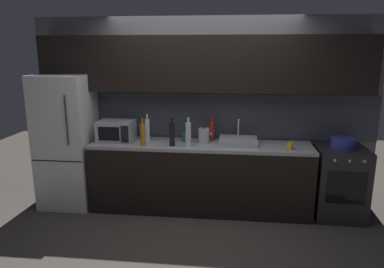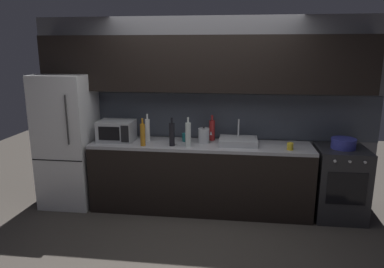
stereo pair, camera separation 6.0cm
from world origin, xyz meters
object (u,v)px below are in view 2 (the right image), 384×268
at_px(kettle, 204,136).
at_px(wine_bottle_white, 148,130).
at_px(mug_teal, 185,137).
at_px(wine_bottle_red, 212,130).
at_px(wine_bottle_clear, 188,134).
at_px(mug_yellow, 290,146).
at_px(refrigerator, 68,140).
at_px(microwave, 117,131).
at_px(cooking_pot, 343,143).
at_px(wine_bottle_dark, 172,134).
at_px(oven_range, 339,183).
at_px(wine_bottle_amber, 143,134).

xyz_separation_m(kettle, wine_bottle_white, (-0.74, 0.00, 0.06)).
height_order(kettle, mug_teal, kettle).
relative_size(wine_bottle_red, mug_teal, 3.11).
xyz_separation_m(wine_bottle_clear, mug_yellow, (1.24, 0.01, -0.11)).
distance_m(refrigerator, kettle, 1.84).
distance_m(microwave, mug_yellow, 2.22).
bearing_deg(wine_bottle_white, microwave, -175.73).
relative_size(mug_teal, cooking_pot, 0.37).
bearing_deg(wine_bottle_white, wine_bottle_red, 10.47).
relative_size(refrigerator, mug_teal, 16.36).
xyz_separation_m(mug_teal, mug_yellow, (1.31, -0.24, -0.01)).
distance_m(refrigerator, wine_bottle_dark, 1.47).
bearing_deg(wine_bottle_red, mug_yellow, -19.78).
height_order(oven_range, wine_bottle_amber, wine_bottle_amber).
xyz_separation_m(kettle, mug_teal, (-0.25, 0.04, -0.04)).
bearing_deg(refrigerator, mug_yellow, -2.86).
distance_m(oven_range, mug_yellow, 0.83).
bearing_deg(microwave, wine_bottle_amber, -26.53).
bearing_deg(wine_bottle_red, kettle, -120.82).
bearing_deg(oven_range, kettle, 178.37).
distance_m(refrigerator, wine_bottle_amber, 1.12).
relative_size(wine_bottle_white, cooking_pot, 1.23).
distance_m(oven_range, mug_teal, 2.03).
bearing_deg(wine_bottle_clear, oven_range, 4.63).
bearing_deg(wine_bottle_amber, mug_teal, 29.30).
distance_m(wine_bottle_red, mug_teal, 0.37).
height_order(wine_bottle_white, mug_teal, wine_bottle_white).
xyz_separation_m(oven_range, wine_bottle_clear, (-1.89, -0.15, 0.61)).
relative_size(wine_bottle_dark, mug_yellow, 4.13).
distance_m(wine_bottle_white, cooking_pot, 2.46).
bearing_deg(wine_bottle_clear, wine_bottle_white, 160.21).
xyz_separation_m(refrigerator, mug_yellow, (2.89, -0.14, 0.06)).
bearing_deg(microwave, wine_bottle_white, 4.27).
height_order(wine_bottle_clear, wine_bottle_dark, wine_bottle_clear).
bearing_deg(microwave, wine_bottle_red, 8.45).
xyz_separation_m(oven_range, microwave, (-2.87, 0.02, 0.58)).
bearing_deg(oven_range, wine_bottle_clear, -175.37).
distance_m(oven_range, wine_bottle_dark, 2.18).
bearing_deg(cooking_pot, wine_bottle_clear, -175.33).
xyz_separation_m(refrigerator, kettle, (1.83, 0.05, 0.11)).
bearing_deg(wine_bottle_amber, microwave, 153.47).
height_order(microwave, kettle, microwave).
distance_m(mug_teal, mug_yellow, 1.33).
bearing_deg(mug_yellow, kettle, 169.74).
relative_size(refrigerator, oven_range, 1.96).
relative_size(oven_range, mug_teal, 8.33).
bearing_deg(wine_bottle_clear, wine_bottle_dark, 177.16).
distance_m(refrigerator, wine_bottle_clear, 1.67).
height_order(microwave, mug_yellow, microwave).
bearing_deg(microwave, kettle, 1.44).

